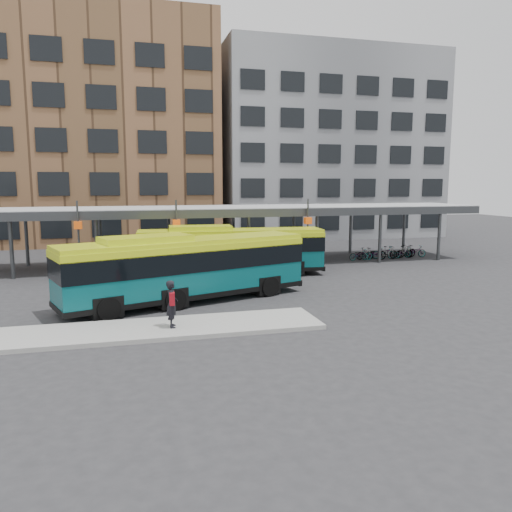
# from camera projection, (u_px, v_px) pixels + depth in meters

# --- Properties ---
(ground) EXTENTS (120.00, 120.00, 0.00)m
(ground) POSITION_uv_depth(u_px,v_px,m) (261.00, 306.00, 24.03)
(ground) COLOR #28282B
(ground) RESTS_ON ground
(boarding_island) EXTENTS (14.00, 3.00, 0.18)m
(boarding_island) POSITION_uv_depth(u_px,v_px,m) (147.00, 330.00, 19.76)
(boarding_island) COLOR gray
(boarding_island) RESTS_ON ground
(canopy) EXTENTS (40.00, 6.53, 4.80)m
(canopy) POSITION_uv_depth(u_px,v_px,m) (213.00, 211.00, 35.77)
(canopy) COLOR #999B9E
(canopy) RESTS_ON ground
(building_brick) EXTENTS (26.00, 14.00, 22.00)m
(building_brick) POSITION_uv_depth(u_px,v_px,m) (83.00, 132.00, 50.55)
(building_brick) COLOR brown
(building_brick) RESTS_ON ground
(building_grey) EXTENTS (24.00, 14.00, 20.00)m
(building_grey) POSITION_uv_depth(u_px,v_px,m) (322.00, 147.00, 57.25)
(building_grey) COLOR slate
(building_grey) RESTS_ON ground
(bus_front) EXTENTS (12.60, 6.52, 3.42)m
(bus_front) POSITION_uv_depth(u_px,v_px,m) (186.00, 267.00, 24.51)
(bus_front) COLOR #07494E
(bus_front) RESTS_ON ground
(bus_rear) EXTENTS (11.82, 3.38, 3.22)m
(bus_rear) POSITION_uv_depth(u_px,v_px,m) (230.00, 249.00, 31.71)
(bus_rear) COLOR #07494E
(bus_rear) RESTS_ON ground
(pedestrian) EXTENTS (0.49, 0.72, 1.88)m
(pedestrian) POSITION_uv_depth(u_px,v_px,m) (172.00, 304.00, 19.68)
(pedestrian) COLOR black
(pedestrian) RESTS_ON boarding_island
(bike_rack) EXTENTS (6.86, 1.30, 1.04)m
(bike_rack) POSITION_uv_depth(u_px,v_px,m) (390.00, 253.00, 38.99)
(bike_rack) COLOR slate
(bike_rack) RESTS_ON ground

